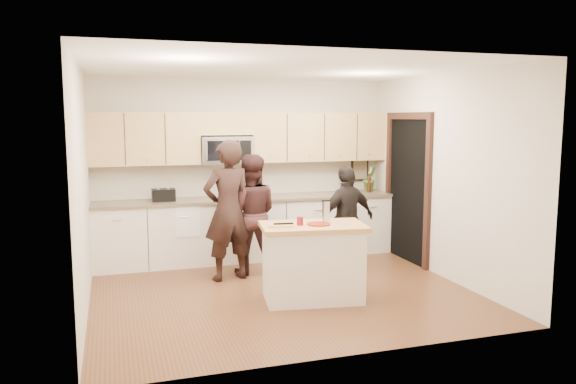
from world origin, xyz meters
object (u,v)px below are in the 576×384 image
object	(u,v)px
island	(313,262)
woman_left	(228,211)
woman_center	(250,214)
toaster	(163,195)
woman_right	(347,219)

from	to	relation	value
island	woman_left	world-z (taller)	woman_left
island	woman_center	size ratio (longest dim) A/B	0.79
toaster	woman_center	bearing A→B (deg)	-34.02
island	woman_right	distance (m)	1.33
woman_right	island	bearing A→B (deg)	34.22
toaster	woman_left	size ratio (longest dim) A/B	0.18
toaster	woman_center	xyz separation A→B (m)	(1.09, -0.73, -0.21)
woman_left	woman_center	world-z (taller)	woman_left
toaster	woman_left	world-z (taller)	woman_left
toaster	woman_right	world-z (taller)	woman_right
woman_left	woman_center	xyz separation A→B (m)	(0.36, 0.24, -0.10)
woman_left	woman_right	size ratio (longest dim) A/B	1.24
island	woman_right	xyz separation A→B (m)	(0.86, 0.98, 0.29)
woman_left	woman_center	bearing A→B (deg)	-158.79
woman_left	woman_center	size ratio (longest dim) A/B	1.13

